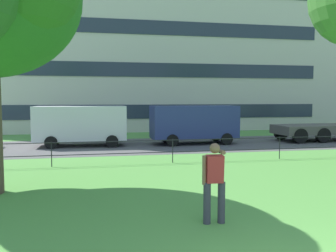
{
  "coord_description": "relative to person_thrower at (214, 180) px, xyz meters",
  "views": [
    {
      "loc": [
        -3.08,
        -3.9,
        2.69
      ],
      "look_at": [
        -0.92,
        6.98,
        1.83
      ],
      "focal_mm": 38.47,
      "sensor_mm": 36.0,
      "label": 1
    }
  ],
  "objects": [
    {
      "name": "panel_van_left",
      "position": [
        3.17,
        13.19,
        0.33
      ],
      "size": [
        5.03,
        2.16,
        2.24
      ],
      "color": "navy",
      "rests_on": "ground"
    },
    {
      "name": "person_thrower",
      "position": [
        0.0,
        0.0,
        0.0
      ],
      "size": [
        0.54,
        0.75,
        1.74
      ],
      "color": "#383842",
      "rests_on": "ground"
    },
    {
      "name": "panel_van_far_left",
      "position": [
        -3.3,
        13.43,
        0.33
      ],
      "size": [
        5.05,
        2.21,
        2.24
      ],
      "color": "silver",
      "rests_on": "ground"
    },
    {
      "name": "apartment_building_background",
      "position": [
        2.74,
        26.94,
        9.05
      ],
      "size": [
        31.39,
        12.45,
        19.97
      ],
      "color": "beige",
      "rests_on": "ground"
    },
    {
      "name": "park_fence",
      "position": [
        0.64,
        7.3,
        -0.27
      ],
      "size": [
        38.79,
        0.04,
        1.0
      ],
      "color": "black",
      "rests_on": "ground"
    },
    {
      "name": "street_strip",
      "position": [
        0.64,
        12.95,
        -0.94
      ],
      "size": [
        80.0,
        7.0,
        0.01
      ],
      "primitive_type": "cube",
      "color": "#565454",
      "rests_on": "ground"
    }
  ]
}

